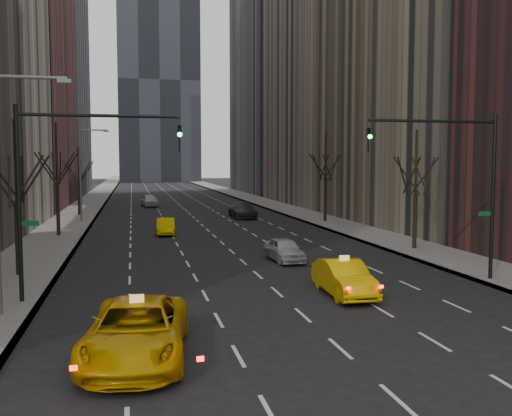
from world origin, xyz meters
TOP-DOWN VIEW (x-y plane):
  - ground at (0.00, 0.00)m, footprint 400.00×400.00m
  - sidewalk_left at (-12.25, 70.00)m, footprint 4.50×320.00m
  - sidewalk_right at (12.25, 70.00)m, footprint 4.50×320.00m
  - bld_left_far at (-21.50, 66.00)m, footprint 14.00×28.00m
  - bld_left_deep at (-21.50, 96.00)m, footprint 14.00×30.00m
  - bld_right_far at (21.50, 64.00)m, footprint 14.00×28.00m
  - bld_right_deep at (21.50, 95.00)m, footprint 14.00×30.00m
  - tree_lw_b at (-12.00, 18.00)m, footprint 3.36×3.50m
  - tree_lw_c at (-12.00, 34.00)m, footprint 3.36×3.50m
  - tree_lw_d at (-12.00, 52.00)m, footprint 3.36×3.50m
  - tree_rw_b at (12.00, 22.00)m, footprint 3.36×3.50m
  - tree_rw_c at (12.00, 40.00)m, footprint 3.36×3.50m
  - traffic_mast_left at (-9.11, 12.00)m, footprint 6.69×0.39m
  - traffic_mast_right at (9.11, 12.00)m, footprint 6.69×0.39m
  - streetlight_near at (-10.84, 10.00)m, footprint 2.83×0.22m
  - streetlight_far at (-10.84, 45.00)m, footprint 2.83×0.22m
  - taxi_suv at (-6.24, 4.34)m, footprint 3.56×6.48m
  - taxi_sedan at (2.72, 10.75)m, footprint 1.75×4.74m
  - silver_sedan_ahead at (2.43, 19.65)m, footprint 1.85×4.15m
  - far_taxi at (-3.71, 33.81)m, footprint 1.61×4.10m
  - far_suv_grey at (4.99, 46.14)m, footprint 2.39×5.71m
  - far_car_white at (-4.11, 63.57)m, footprint 2.42×5.00m

SIDE VIEW (x-z plane):
  - ground at x=0.00m, z-range 0.00..0.00m
  - sidewalk_left at x=-12.25m, z-range 0.00..0.15m
  - sidewalk_right at x=12.25m, z-range 0.00..0.15m
  - far_taxi at x=-3.71m, z-range 0.00..1.33m
  - silver_sedan_ahead at x=2.43m, z-range 0.00..1.39m
  - taxi_sedan at x=2.72m, z-range 0.00..1.55m
  - far_car_white at x=-4.11m, z-range 0.00..1.64m
  - far_suv_grey at x=4.99m, z-range 0.00..1.65m
  - taxi_suv at x=-6.24m, z-range 0.00..1.72m
  - tree_lw_d at x=-12.00m, z-range -0.12..7.24m
  - tree_lw_b at x=-12.00m, z-range -0.19..7.63m
  - tree_rw_b at x=12.00m, z-range -0.19..7.63m
  - tree_lw_c at x=-12.00m, z-range -0.33..8.41m
  - tree_rw_c at x=12.00m, z-range -0.33..8.41m
  - traffic_mast_left at x=-9.11m, z-range 1.49..9.49m
  - traffic_mast_right at x=9.11m, z-range 1.49..9.49m
  - streetlight_near at x=-10.84m, z-range 1.12..10.12m
  - streetlight_far at x=-10.84m, z-range 1.12..10.12m
  - bld_left_far at x=-21.50m, z-range 0.00..44.00m
  - bld_right_far at x=21.50m, z-range 0.00..50.00m
  - bld_right_deep at x=21.50m, z-range 0.00..58.00m
  - bld_left_deep at x=-21.50m, z-range 0.00..60.00m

